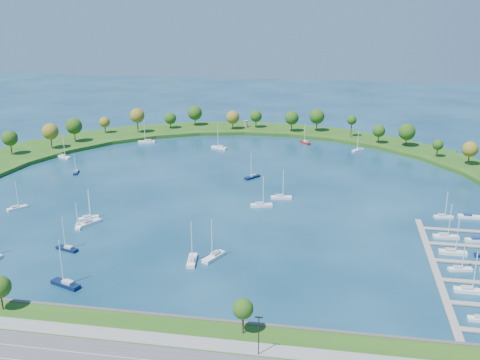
% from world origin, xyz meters
% --- Properties ---
extents(ground, '(700.00, 700.00, 0.00)m').
position_xyz_m(ground, '(0.00, 0.00, 0.00)').
color(ground, '#072B45').
rests_on(ground, ground).
extents(breakwater, '(286.74, 247.64, 2.00)m').
position_xyz_m(breakwater, '(-46.33, 48.72, 0.99)').
color(breakwater, '#1C5015').
rests_on(breakwater, ground).
extents(breakwater_trees, '(240.33, 92.69, 15.03)m').
position_xyz_m(breakwater_trees, '(-18.57, 86.97, 10.50)').
color(breakwater_trees, '#382314').
rests_on(breakwater_trees, breakwater).
extents(harbor_tower, '(2.60, 2.60, 4.45)m').
position_xyz_m(harbor_tower, '(-10.47, 116.48, 4.28)').
color(harbor_tower, gray).
rests_on(harbor_tower, breakwater).
extents(dock_system, '(24.28, 82.00, 1.60)m').
position_xyz_m(dock_system, '(85.30, -61.00, 0.35)').
color(dock_system, gray).
rests_on(dock_system, ground).
extents(moored_boat_0, '(8.38, 5.62, 12.05)m').
position_xyz_m(moored_boat_0, '(-94.76, 37.69, 0.91)').
color(moored_boat_0, white).
rests_on(moored_boat_0, ground).
extents(moored_boat_1, '(7.24, 6.40, 11.14)m').
position_xyz_m(moored_boat_1, '(-46.13, -39.89, 0.88)').
color(moored_boat_1, white).
rests_on(moored_boat_1, ground).
extents(moored_boat_2, '(6.92, 9.34, 13.66)m').
position_xyz_m(moored_boat_2, '(-43.59, -44.85, 0.96)').
color(moored_boat_2, white).
rests_on(moored_boat_2, ground).
extents(moored_boat_3, '(3.39, 6.80, 9.63)m').
position_xyz_m(moored_boat_3, '(-76.52, 13.48, 0.85)').
color(moored_boat_3, '#09173B').
rests_on(moored_boat_3, ground).
extents(moored_boat_4, '(8.37, 4.48, 11.85)m').
position_xyz_m(moored_boat_4, '(-41.54, -66.97, 0.90)').
color(moored_boat_4, '#09173B').
rests_on(moored_boat_4, ground).
extents(moored_boat_5, '(9.12, 4.70, 12.90)m').
position_xyz_m(moored_boat_5, '(17.26, -15.41, 0.93)').
color(moored_boat_5, white).
rests_on(moored_boat_5, ground).
extents(moored_boat_8, '(3.87, 9.53, 13.61)m').
position_xyz_m(moored_boat_8, '(2.04, -68.59, 0.96)').
color(moored_boat_8, white).
rests_on(moored_boat_8, ground).
extents(moored_boat_9, '(9.98, 5.41, 14.14)m').
position_xyz_m(moored_boat_9, '(-62.31, 75.71, 0.97)').
color(moored_boat_9, white).
rests_on(moored_boat_9, ground).
extents(moored_boat_10, '(6.68, 7.58, 11.65)m').
position_xyz_m(moored_boat_10, '(-78.74, -35.06, 0.90)').
color(moored_boat_10, white).
rests_on(moored_boat_10, ground).
extents(moored_boat_11, '(9.63, 5.58, 13.67)m').
position_xyz_m(moored_boat_11, '(-17.89, 69.84, 0.96)').
color(moored_boat_11, white).
rests_on(moored_boat_11, ground).
extents(moored_boat_12, '(6.60, 9.71, 13.99)m').
position_xyz_m(moored_boat_12, '(8.38, -64.63, 0.97)').
color(moored_boat_12, white).
rests_on(moored_boat_12, ground).
extents(moored_boat_13, '(6.95, 7.15, 11.46)m').
position_xyz_m(moored_boat_13, '(58.59, 78.42, 0.89)').
color(moored_boat_13, white).
rests_on(moored_boat_13, ground).
extents(moored_boat_14, '(9.07, 3.91, 12.90)m').
position_xyz_m(moored_boat_14, '(24.27, -4.91, 0.93)').
color(moored_boat_14, white).
rests_on(moored_boat_14, ground).
extents(moored_boat_17, '(4.04, 6.92, 9.82)m').
position_xyz_m(moored_boat_17, '(-46.45, -48.10, 0.85)').
color(moored_boat_17, white).
rests_on(moored_boat_17, ground).
extents(moored_boat_18, '(7.00, 8.03, 12.29)m').
position_xyz_m(moored_boat_18, '(8.19, 20.59, 0.91)').
color(moored_boat_18, '#09173B').
rests_on(moored_boat_18, ground).
extents(moored_boat_19, '(10.10, 5.96, 14.35)m').
position_xyz_m(moored_boat_19, '(-30.69, -89.80, 0.98)').
color(moored_boat_19, '#09173B').
rests_on(moored_boat_19, ground).
extents(moored_boat_20, '(6.89, 7.69, 11.90)m').
position_xyz_m(moored_boat_20, '(28.76, 89.94, 0.90)').
color(moored_boat_20, maroon).
rests_on(moored_boat_20, ground).
extents(docked_boat_2, '(8.78, 2.58, 12.85)m').
position_xyz_m(docked_boat_2, '(85.51, -73.48, 0.93)').
color(docked_boat_2, white).
rests_on(docked_boat_2, ground).
extents(docked_boat_4, '(7.57, 3.28, 10.77)m').
position_xyz_m(docked_boat_4, '(85.54, -59.92, 0.87)').
color(docked_boat_4, white).
rests_on(docked_boat_4, ground).
extents(docked_boat_6, '(8.99, 2.63, 13.17)m').
position_xyz_m(docked_boat_6, '(85.50, -48.06, 0.94)').
color(docked_boat_6, white).
rests_on(docked_boat_6, ground).
extents(docked_boat_8, '(8.96, 3.15, 12.92)m').
position_xyz_m(docked_boat_8, '(85.51, -35.18, 0.93)').
color(docked_boat_8, white).
rests_on(docked_boat_8, ground).
extents(docked_boat_9, '(8.95, 3.64, 1.77)m').
position_xyz_m(docked_boat_9, '(95.97, -36.47, 0.65)').
color(docked_boat_9, white).
rests_on(docked_boat_9, ground).
extents(docked_boat_10, '(7.41, 2.86, 10.62)m').
position_xyz_m(docked_boat_10, '(87.94, -15.72, 0.87)').
color(docked_boat_10, white).
rests_on(docked_boat_10, ground).
extents(docked_boat_11, '(8.72, 2.85, 1.76)m').
position_xyz_m(docked_boat_11, '(97.87, -14.06, 0.65)').
color(docked_boat_11, white).
rests_on(docked_boat_11, ground).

